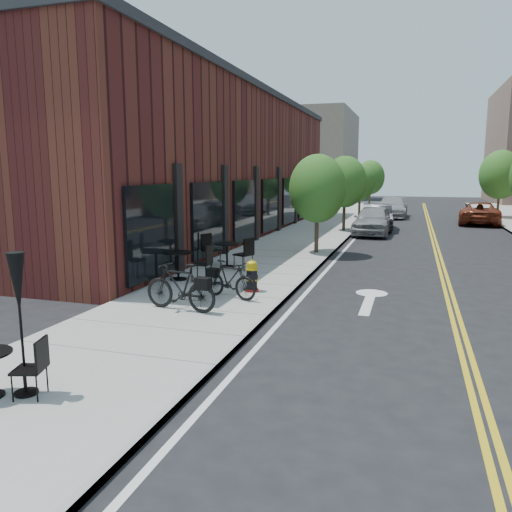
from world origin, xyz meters
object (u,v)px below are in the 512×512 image
(parked_car_far, at_px, (480,213))
(bistro_set_c, at_px, (227,251))
(fire_hydrant, at_px, (252,276))
(parked_car_b, at_px, (377,217))
(bicycle_right, at_px, (229,279))
(patio_umbrella, at_px, (18,294))
(parked_car_c, at_px, (392,207))
(bicycle_left, at_px, (180,287))
(parked_car_a, at_px, (373,220))
(bistro_set_b, at_px, (178,262))

(parked_car_far, bearing_deg, bistro_set_c, 68.01)
(fire_hydrant, relative_size, parked_car_b, 0.19)
(bicycle_right, relative_size, parked_car_far, 0.32)
(bicycle_right, distance_m, patio_umbrella, 6.14)
(parked_car_c, bearing_deg, bicycle_left, -96.50)
(parked_car_a, distance_m, parked_car_far, 9.51)
(bicycle_left, distance_m, parked_car_far, 25.56)
(bicycle_right, height_order, patio_umbrella, patio_umbrella)
(parked_car_a, relative_size, parked_car_b, 1.02)
(parked_car_b, height_order, parked_car_far, parked_car_b)
(parked_car_far, bearing_deg, patio_umbrella, 77.95)
(bistro_set_c, bearing_deg, bicycle_right, -46.36)
(fire_hydrant, distance_m, parked_car_far, 23.09)
(bicycle_left, bearing_deg, fire_hydrant, 164.31)
(bistro_set_c, height_order, patio_umbrella, patio_umbrella)
(bicycle_right, bearing_deg, bicycle_left, 170.58)
(fire_hydrant, distance_m, bistro_set_c, 3.50)
(fire_hydrant, xyz_separation_m, bistro_set_c, (-1.83, 2.98, 0.12))
(parked_car_far, bearing_deg, parked_car_a, 56.96)
(fire_hydrant, distance_m, parked_car_b, 16.89)
(bicycle_left, relative_size, bistro_set_b, 0.93)
(fire_hydrant, distance_m, bicycle_right, 0.94)
(parked_car_a, relative_size, parked_car_far, 0.89)
(bistro_set_b, bearing_deg, bicycle_left, -64.81)
(bistro_set_c, bearing_deg, parked_car_b, 96.28)
(patio_umbrella, xyz_separation_m, parked_car_far, (9.13, 28.56, -0.89))
(bistro_set_b, relative_size, parked_car_b, 0.45)
(bistro_set_c, bearing_deg, bistro_set_b, -84.66)
(patio_umbrella, xyz_separation_m, parked_car_a, (3.18, 21.14, -0.82))
(fire_hydrant, relative_size, bistro_set_c, 0.43)
(bicycle_right, xyz_separation_m, parked_car_b, (2.37, 17.65, 0.12))
(bicycle_right, height_order, parked_car_a, parked_car_a)
(bicycle_left, xyz_separation_m, parked_car_a, (3.01, 16.52, 0.09))
(parked_car_a, height_order, parked_car_far, parked_car_a)
(fire_hydrant, relative_size, bicycle_left, 0.46)
(patio_umbrella, distance_m, parked_car_c, 32.07)
(patio_umbrella, bearing_deg, fire_hydrant, 80.45)
(parked_car_far, bearing_deg, parked_car_b, 45.45)
(bistro_set_b, bearing_deg, patio_umbrella, -81.83)
(parked_car_far, bearing_deg, parked_car_c, -25.52)
(bistro_set_c, bearing_deg, bicycle_left, -58.70)
(bistro_set_b, height_order, patio_umbrella, patio_umbrella)
(fire_hydrant, height_order, parked_car_b, parked_car_b)
(parked_car_a, bearing_deg, parked_car_far, 53.74)
(bistro_set_c, xyz_separation_m, parked_car_a, (3.86, 11.28, 0.12))
(bistro_set_b, bearing_deg, parked_car_far, 61.53)
(bicycle_right, bearing_deg, patio_umbrella, -171.43)
(bicycle_left, height_order, parked_car_far, parked_car_far)
(bistro_set_c, distance_m, parked_car_a, 11.92)
(patio_umbrella, bearing_deg, parked_car_b, 82.23)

